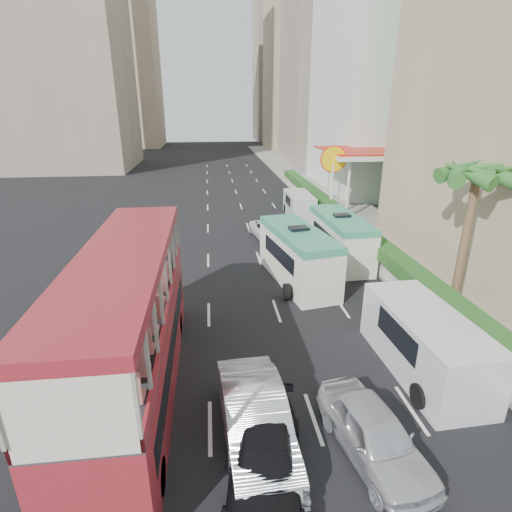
{
  "coord_description": "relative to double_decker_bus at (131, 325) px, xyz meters",
  "views": [
    {
      "loc": [
        -3.31,
        -11.54,
        9.12
      ],
      "look_at": [
        -1.5,
        4.0,
        3.2
      ],
      "focal_mm": 28.0,
      "sensor_mm": 36.0,
      "label": 1
    }
  ],
  "objects": [
    {
      "name": "ground_plane",
      "position": [
        6.0,
        0.0,
        -2.53
      ],
      "size": [
        200.0,
        200.0,
        0.0
      ],
      "primitive_type": "plane",
      "color": "black",
      "rests_on": "ground"
    },
    {
      "name": "double_decker_bus",
      "position": [
        0.0,
        0.0,
        0.0
      ],
      "size": [
        2.5,
        11.0,
        5.06
      ],
      "primitive_type": "cube",
      "color": "maroon",
      "rests_on": "ground"
    },
    {
      "name": "car_silver_lane_a",
      "position": [
        3.7,
        -2.72,
        -2.53
      ],
      "size": [
        2.05,
        5.12,
        1.65
      ],
      "primitive_type": "imported",
      "rotation": [
        0.0,
        0.0,
        0.06
      ],
      "color": "silver",
      "rests_on": "ground"
    },
    {
      "name": "car_silver_lane_b",
      "position": [
        6.87,
        -3.52,
        -2.53
      ],
      "size": [
        2.48,
        4.52,
        1.46
      ],
      "primitive_type": "imported",
      "rotation": [
        0.0,
        0.0,
        0.18
      ],
      "color": "silver",
      "rests_on": "ground"
    },
    {
      "name": "car_black",
      "position": [
        3.79,
        -4.04,
        -2.53
      ],
      "size": [
        2.61,
        4.88,
        1.35
      ],
      "primitive_type": "imported",
      "rotation": [
        0.0,
        0.0,
        -0.16
      ],
      "color": "black",
      "rests_on": "ground"
    },
    {
      "name": "van_asset",
      "position": [
        6.83,
        15.98,
        -2.53
      ],
      "size": [
        2.72,
        4.63,
        1.21
      ],
      "primitive_type": "imported",
      "rotation": [
        0.0,
        0.0,
        0.17
      ],
      "color": "silver",
      "rests_on": "ground"
    },
    {
      "name": "minibus_near",
      "position": [
        7.28,
        8.33,
        -1.06
      ],
      "size": [
        3.35,
        6.91,
        2.94
      ],
      "primitive_type": "cube",
      "rotation": [
        0.0,
        0.0,
        0.18
      ],
      "color": "silver",
      "rests_on": "ground"
    },
    {
      "name": "minibus_far",
      "position": [
        10.56,
        11.1,
        -1.12
      ],
      "size": [
        2.4,
        6.46,
        2.83
      ],
      "primitive_type": "cube",
      "rotation": [
        0.0,
        0.0,
        0.04
      ],
      "color": "silver",
      "rests_on": "ground"
    },
    {
      "name": "panel_van_near",
      "position": [
        10.12,
        -0.05,
        -1.39
      ],
      "size": [
        2.51,
        5.79,
        2.28
      ],
      "primitive_type": "cube",
      "rotation": [
        0.0,
        0.0,
        0.04
      ],
      "color": "silver",
      "rests_on": "ground"
    },
    {
      "name": "panel_van_far",
      "position": [
        10.38,
        21.94,
        -1.54
      ],
      "size": [
        2.05,
        4.97,
        1.98
      ],
      "primitive_type": "cube",
      "rotation": [
        0.0,
        0.0,
        -0.01
      ],
      "color": "silver",
      "rests_on": "ground"
    },
    {
      "name": "sidewalk",
      "position": [
        15.0,
        25.0,
        -2.44
      ],
      "size": [
        6.0,
        120.0,
        0.18
      ],
      "primitive_type": "cube",
      "color": "#99968C",
      "rests_on": "ground"
    },
    {
      "name": "kerb_wall",
      "position": [
        12.2,
        14.0,
        -1.85
      ],
      "size": [
        0.3,
        44.0,
        1.0
      ],
      "primitive_type": "cube",
      "color": "silver",
      "rests_on": "sidewalk"
    },
    {
      "name": "hedge",
      "position": [
        12.2,
        14.0,
        -1.0
      ],
      "size": [
        1.1,
        44.0,
        0.7
      ],
      "primitive_type": "cube",
      "color": "#2D6626",
      "rests_on": "kerb_wall"
    },
    {
      "name": "palm_tree",
      "position": [
        13.8,
        4.0,
        0.85
      ],
      "size": [
        0.36,
        0.36,
        6.4
      ],
      "primitive_type": "cylinder",
      "color": "brown",
      "rests_on": "sidewalk"
    },
    {
      "name": "shell_station",
      "position": [
        16.0,
        23.0,
        0.22
      ],
      "size": [
        6.5,
        8.0,
        5.5
      ],
      "primitive_type": "cube",
      "color": "silver",
      "rests_on": "ground"
    },
    {
      "name": "tower_far_a",
      "position": [
        23.0,
        82.0,
        19.47
      ],
      "size": [
        14.0,
        14.0,
        44.0
      ],
      "primitive_type": "cube",
      "color": "tan",
      "rests_on": "ground"
    },
    {
      "name": "tower_far_b",
      "position": [
        23.0,
        104.0,
        17.47
      ],
      "size": [
        14.0,
        14.0,
        40.0
      ],
      "primitive_type": "cube",
      "color": "gray",
      "rests_on": "ground"
    },
    {
      "name": "tower_left_b",
      "position": [
        -16.0,
        90.0,
        20.47
      ],
      "size": [
        16.0,
        16.0,
        46.0
      ],
      "primitive_type": "cube",
      "color": "tan",
      "rests_on": "ground"
    }
  ]
}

